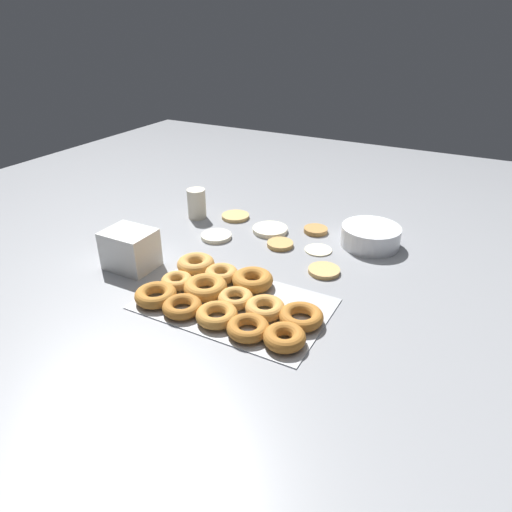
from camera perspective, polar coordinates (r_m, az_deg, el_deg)
name	(u,v)px	position (r m, az deg, el deg)	size (l,w,h in m)	color
ground_plane	(255,255)	(1.42, -0.10, 0.10)	(3.00, 3.00, 0.00)	gray
pancake_0	(235,216)	(1.68, -2.58, 4.98)	(0.10, 0.10, 0.01)	tan
pancake_1	(318,249)	(1.45, 7.79, 0.83)	(0.09, 0.09, 0.01)	beige
pancake_2	(216,236)	(1.53, -4.99, 2.48)	(0.10, 0.10, 0.01)	beige
pancake_3	(270,230)	(1.57, 1.77, 3.31)	(0.12, 0.12, 0.02)	beige
pancake_4	(280,244)	(1.47, 3.04, 1.48)	(0.08, 0.08, 0.01)	tan
pancake_5	(316,230)	(1.58, 7.47, 3.23)	(0.08, 0.08, 0.02)	#B27F42
pancake_6	(324,271)	(1.33, 8.47, -1.84)	(0.09, 0.09, 0.01)	tan
donut_tray	(226,297)	(1.18, -3.73, -5.18)	(0.48, 0.30, 0.04)	#ADAFB5
batter_bowl	(370,236)	(1.51, 14.11, 2.45)	(0.19, 0.19, 0.07)	white
container_stack	(130,249)	(1.38, -15.44, 0.82)	(0.14, 0.11, 0.12)	white
paper_cup	(197,204)	(1.68, -7.43, 6.51)	(0.07, 0.07, 0.11)	beige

